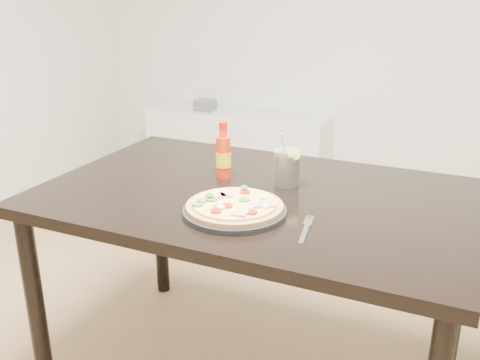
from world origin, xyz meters
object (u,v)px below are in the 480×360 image
at_px(pizza, 235,205).
at_px(fork, 306,228).
at_px(dining_table, 255,215).
at_px(cola_cup, 287,168).
at_px(media_console, 236,145).
at_px(plate, 235,211).
at_px(hot_sauce_bottle, 223,156).

distance_m(pizza, fork, 0.23).
bearing_deg(dining_table, fork, -40.66).
height_order(cola_cup, fork, cola_cup).
height_order(dining_table, cola_cup, cola_cup).
bearing_deg(media_console, pizza, -65.25).
bearing_deg(pizza, plate, 127.67).
height_order(plate, cola_cup, cola_cup).
xyz_separation_m(hot_sauce_bottle, cola_cup, (0.23, 0.02, -0.02)).
xyz_separation_m(pizza, media_console, (-1.03, 2.23, -0.53)).
bearing_deg(plate, hot_sauce_bottle, 121.80).
bearing_deg(pizza, hot_sauce_bottle, 121.83).
height_order(plate, hot_sauce_bottle, hot_sauce_bottle).
xyz_separation_m(plate, pizza, (0.00, -0.00, 0.02)).
bearing_deg(dining_table, cola_cup, 55.95).
relative_size(cola_cup, media_console, 0.13).
distance_m(dining_table, media_console, 2.31).
bearing_deg(hot_sauce_bottle, media_console, 113.66).
bearing_deg(dining_table, plate, -85.31).
bearing_deg(hot_sauce_bottle, plate, -58.20).
bearing_deg(hot_sauce_bottle, fork, -36.24).
bearing_deg(hot_sauce_bottle, dining_table, -28.24).
relative_size(pizza, hot_sauce_bottle, 1.44).
xyz_separation_m(cola_cup, media_console, (-1.08, 1.93, -0.56)).
height_order(pizza, media_console, pizza).
relative_size(hot_sauce_bottle, fork, 1.07).
xyz_separation_m(dining_table, fork, (0.24, -0.21, 0.09)).
height_order(dining_table, fork, fork).
height_order(dining_table, pizza, pizza).
xyz_separation_m(dining_table, plate, (0.02, -0.19, 0.09)).
distance_m(hot_sauce_bottle, media_console, 2.21).
relative_size(pizza, media_console, 0.21).
height_order(plate, pizza, pizza).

